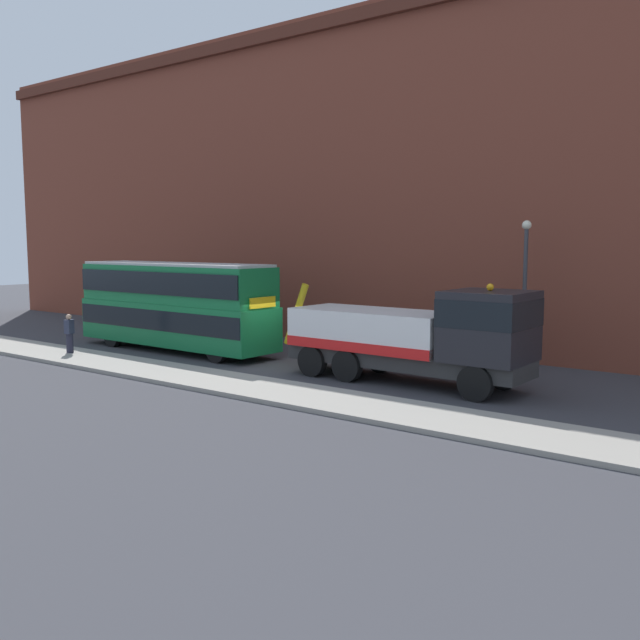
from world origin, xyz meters
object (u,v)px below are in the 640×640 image
Objects in this scene: recovery_tow_truck at (416,335)px; street_lamp at (525,282)px; double_decker_bus at (175,303)px; pedestrian_onlooker at (69,334)px.

recovery_tow_truck is 1.74× the size of street_lamp.
double_decker_bus is (-12.59, 0.01, 0.47)m from recovery_tow_truck.
pedestrian_onlooker is (-15.12, -3.83, -0.77)m from recovery_tow_truck.
pedestrian_onlooker is 19.40m from street_lamp.
pedestrian_onlooker is at bearing -153.10° from street_lamp.
double_decker_bus is 4.76m from pedestrian_onlooker.
recovery_tow_truck is 5.95× the size of pedestrian_onlooker.
street_lamp reaches higher than double_decker_bus.
pedestrian_onlooker is 0.29× the size of street_lamp.
street_lamp is at bearing 68.56° from recovery_tow_truck.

